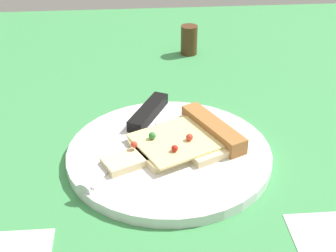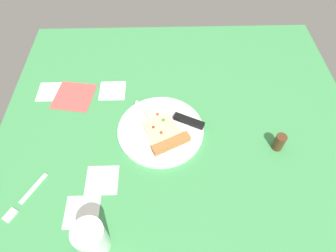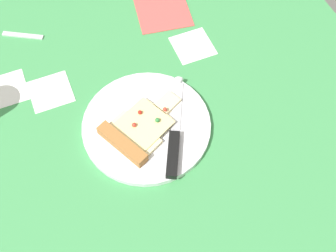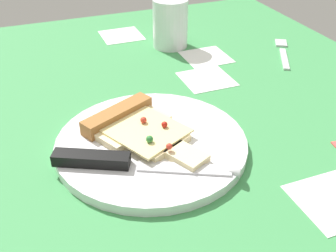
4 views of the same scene
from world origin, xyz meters
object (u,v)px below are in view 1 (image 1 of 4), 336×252
(plate, at_px, (169,155))
(knife, at_px, (135,128))
(pepper_shaker, at_px, (189,40))
(pizza_slice, at_px, (186,140))

(plate, height_order, knife, knife)
(knife, distance_m, pepper_shaker, 0.32)
(plate, xyz_separation_m, knife, (0.04, -0.05, 0.01))
(pizza_slice, height_order, knife, pizza_slice)
(knife, bearing_deg, pizza_slice, 177.41)
(pizza_slice, distance_m, knife, 0.08)
(pizza_slice, bearing_deg, plate, 90.01)
(plate, distance_m, pizza_slice, 0.03)
(plate, bearing_deg, pizza_slice, -153.88)
(pizza_slice, distance_m, pepper_shaker, 0.34)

